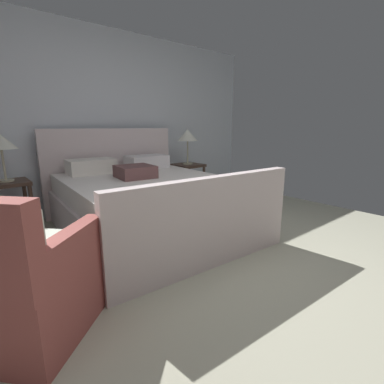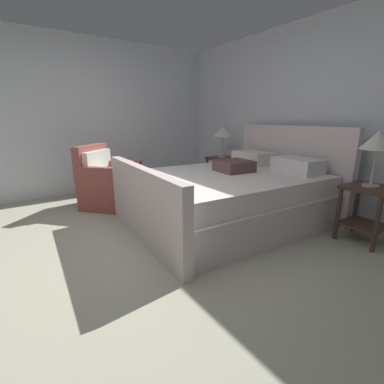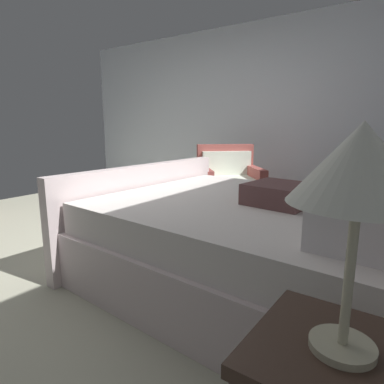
# 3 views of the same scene
# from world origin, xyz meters

# --- Properties ---
(ground_plane) EXTENTS (5.20, 5.69, 0.02)m
(ground_plane) POSITION_xyz_m (0.00, 0.00, -0.01)
(ground_plane) COLOR #AEAD95
(wall_back) EXTENTS (5.32, 0.12, 2.55)m
(wall_back) POSITION_xyz_m (0.00, 2.90, 1.27)
(wall_back) COLOR silver
(wall_back) RESTS_ON ground
(bed) EXTENTS (1.99, 2.40, 1.17)m
(bed) POSITION_xyz_m (-0.15, 1.59, 0.35)
(bed) COLOR silver
(bed) RESTS_ON ground
(nightstand_right) EXTENTS (0.44, 0.44, 0.60)m
(nightstand_right) POSITION_xyz_m (1.10, 2.37, 0.40)
(nightstand_right) COLOR #412E24
(nightstand_right) RESTS_ON ground
(table_lamp_right) EXTENTS (0.32, 0.32, 0.56)m
(table_lamp_right) POSITION_xyz_m (1.10, 2.37, 1.05)
(table_lamp_right) COLOR #B7B293
(table_lamp_right) RESTS_ON nightstand_right
(nightstand_left) EXTENTS (0.44, 0.44, 0.60)m
(nightstand_left) POSITION_xyz_m (-1.40, 2.51, 0.40)
(nightstand_left) COLOR #412E24
(nightstand_left) RESTS_ON ground
(table_lamp_left) EXTENTS (0.33, 0.33, 0.53)m
(table_lamp_left) POSITION_xyz_m (-1.40, 2.51, 1.03)
(table_lamp_left) COLOR #B7B293
(table_lamp_left) RESTS_ON nightstand_left
(armchair) EXTENTS (1.02, 1.02, 0.90)m
(armchair) POSITION_xyz_m (-1.62, 0.54, 0.35)
(armchair) COLOR #9E4C45
(armchair) RESTS_ON ground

